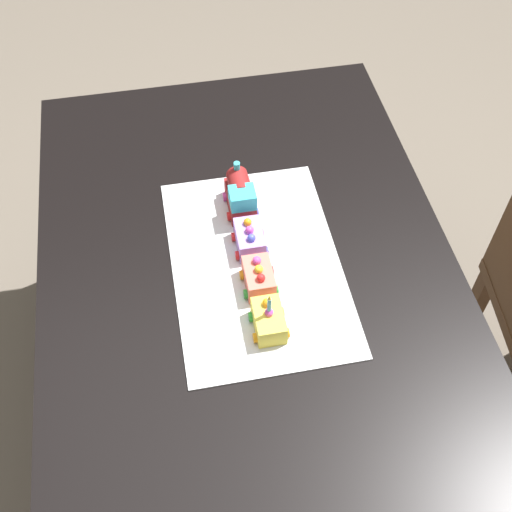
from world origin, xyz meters
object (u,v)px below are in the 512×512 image
cake_locomotive (240,195)px  cake_car_gondola_lemon (269,320)px  dining_table (247,283)px  birthday_candle (269,303)px  cake_car_flatbed_coral (259,278)px  cake_car_tanker_lavender (250,239)px

cake_locomotive → cake_car_gondola_lemon: bearing=0.0°
dining_table → cake_car_gondola_lemon: 0.25m
dining_table → birthday_candle: (0.20, 0.01, 0.21)m
dining_table → birthday_candle: bearing=3.7°
cake_car_gondola_lemon → birthday_candle: bearing=-0.0°
cake_car_gondola_lemon → cake_car_flatbed_coral: bearing=180.0°
dining_table → cake_locomotive: cake_locomotive is taller
cake_car_flatbed_coral → birthday_candle: size_ratio=1.88×
cake_locomotive → birthday_candle: birthday_candle is taller
cake_car_gondola_lemon → cake_locomotive: bearing=-180.0°
cake_car_tanker_lavender → cake_car_gondola_lemon: size_ratio=1.00×
dining_table → cake_car_tanker_lavender: 0.14m
cake_car_flatbed_coral → dining_table: bearing=-171.4°
cake_car_gondola_lemon → birthday_candle: 0.07m
cake_locomotive → cake_car_tanker_lavender: bearing=0.0°
cake_car_tanker_lavender → birthday_candle: size_ratio=1.88×
cake_locomotive → cake_car_tanker_lavender: size_ratio=1.40×
cake_locomotive → cake_car_flatbed_coral: (0.25, 0.00, -0.02)m
cake_locomotive → cake_car_gondola_lemon: size_ratio=1.40×
cake_car_flatbed_coral → cake_car_gondola_lemon: same height
dining_table → cake_car_flatbed_coral: (0.09, 0.01, 0.14)m
dining_table → cake_car_tanker_lavender: (-0.03, 0.01, 0.14)m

